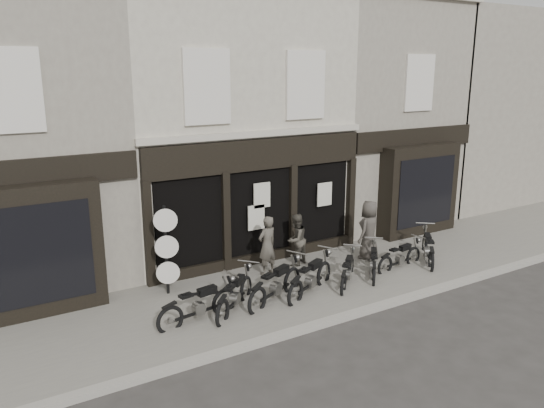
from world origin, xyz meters
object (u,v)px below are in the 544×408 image
motorcycle_2 (276,287)px  man_right (369,230)px  man_centre (296,240)px  man_left (267,245)px  motorcycle_1 (235,298)px  motorcycle_6 (400,259)px  advert_sign_post (167,254)px  motorcycle_3 (311,281)px  motorcycle_7 (428,251)px  motorcycle_5 (373,265)px  motorcycle_4 (347,274)px  motorcycle_0 (199,308)px

motorcycle_2 → man_right: size_ratio=1.17×
man_centre → man_right: bearing=138.9°
man_left → motorcycle_1: bearing=27.7°
motorcycle_6 → advert_sign_post: advert_sign_post is taller
motorcycle_3 → man_left: bearing=75.2°
motorcycle_6 → man_centre: size_ratio=1.23×
motorcycle_7 → man_left: man_left is taller
motorcycle_7 → advert_sign_post: bearing=117.3°
man_right → motorcycle_5: bearing=33.3°
motorcycle_3 → motorcycle_6: 3.34m
motorcycle_2 → motorcycle_1: bearing=153.6°
motorcycle_1 → motorcycle_2: motorcycle_2 is taller
man_centre → motorcycle_4: bearing=79.6°
motorcycle_3 → motorcycle_7: 4.51m
man_right → advert_sign_post: bearing=-28.2°
advert_sign_post → man_centre: bearing=19.9°
motorcycle_5 → motorcycle_7: bearing=-49.4°
motorcycle_2 → motorcycle_7: 5.53m
motorcycle_7 → man_left: bearing=111.9°
motorcycle_7 → man_right: bearing=93.7°
motorcycle_0 → motorcycle_1: bearing=-5.4°
motorcycle_1 → man_centre: 3.49m
motorcycle_0 → man_centre: man_centre is taller
motorcycle_4 → motorcycle_7: size_ratio=0.88×
motorcycle_1 → man_right: man_right is taller
motorcycle_5 → man_right: size_ratio=0.89×
man_left → man_right: 3.41m
man_right → advert_sign_post: (-6.30, 0.65, 0.18)m
motorcycle_7 → motorcycle_4: bearing=132.0°
motorcycle_3 → man_right: 3.31m
motorcycle_5 → motorcycle_0: bearing=131.5°
motorcycle_6 → man_right: (-0.31, 1.08, 0.67)m
man_right → advert_sign_post: advert_sign_post is taller
man_centre → man_right: (2.25, -0.70, 0.13)m
motorcycle_4 → man_left: bearing=90.8°
motorcycle_1 → motorcycle_7: motorcycle_7 is taller
motorcycle_4 → advert_sign_post: size_ratio=0.64×
motorcycle_1 → motorcycle_6: motorcycle_1 is taller
motorcycle_6 → man_left: 4.05m
motorcycle_7 → man_left: size_ratio=1.06×
motorcycle_6 → man_centre: (-2.56, 1.77, 0.54)m
man_centre → man_right: size_ratio=0.85×
motorcycle_5 → motorcycle_7: 2.21m
man_centre → motorcycle_6: bearing=121.4°
man_left → motorcycle_3: bearing=89.0°
motorcycle_2 → motorcycle_4: (2.26, -0.09, -0.06)m
motorcycle_3 → motorcycle_5: size_ratio=1.28×
motorcycle_5 → man_left: (-2.64, 1.56, 0.61)m
motorcycle_3 → man_right: size_ratio=1.14×
motorcycle_0 → man_right: bearing=1.1°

